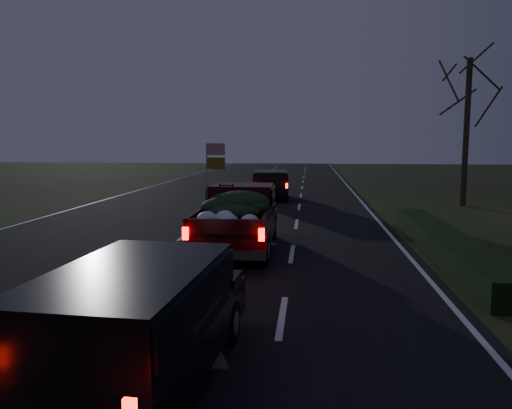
# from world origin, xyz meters

# --- Properties ---
(ground) EXTENTS (120.00, 120.00, 0.00)m
(ground) POSITION_xyz_m (0.00, 0.00, 0.00)
(ground) COLOR black
(ground) RESTS_ON ground
(road_asphalt) EXTENTS (14.00, 120.00, 0.02)m
(road_asphalt) POSITION_xyz_m (0.00, 0.00, 0.01)
(road_asphalt) COLOR black
(road_asphalt) RESTS_ON ground
(hedge_row) EXTENTS (1.00, 10.00, 0.60)m
(hedge_row) POSITION_xyz_m (7.80, 3.00, 0.30)
(hedge_row) COLOR black
(hedge_row) RESTS_ON ground
(bare_tree_far) EXTENTS (3.60, 3.60, 7.00)m
(bare_tree_far) POSITION_xyz_m (11.50, 14.00, 5.23)
(bare_tree_far) COLOR black
(bare_tree_far) RESTS_ON ground
(pickup_truck) EXTENTS (2.07, 5.22, 2.72)m
(pickup_truck) POSITION_xyz_m (2.03, 3.02, 1.02)
(pickup_truck) COLOR #39070D
(pickup_truck) RESTS_ON ground
(lead_suv) EXTENTS (2.11, 4.44, 1.24)m
(lead_suv) POSITION_xyz_m (1.99, 15.76, 0.94)
(lead_suv) COLOR black
(lead_suv) RESTS_ON ground
(rear_suv) EXTENTS (2.14, 4.56, 1.28)m
(rear_suv) POSITION_xyz_m (1.93, -5.24, 0.97)
(rear_suv) COLOR black
(rear_suv) RESTS_ON ground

